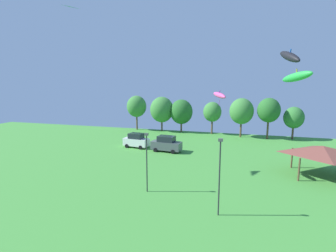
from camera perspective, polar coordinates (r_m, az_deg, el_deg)
name	(u,v)px	position (r m, az deg, el deg)	size (l,w,h in m)	color
kite_flying_2	(65,11)	(33.90, -21.51, 22.22)	(1.85, 2.12, 0.38)	green
kite_flying_6	(219,95)	(29.40, 11.13, 6.60)	(1.96, 2.51, 1.66)	#E54C93
kite_flying_8	(290,57)	(24.03, 24.96, 13.54)	(1.74, 3.08, 1.53)	black
kite_flying_10	(297,77)	(30.29, 26.23, 9.59)	(2.99, 3.99, 1.59)	green
parked_car_leftmost	(136,141)	(43.99, -6.95, -3.16)	(4.38, 2.37, 2.42)	silver
parked_car_second_from_left	(166,144)	(41.14, -0.36, -3.92)	(4.88, 2.44, 2.49)	#4C5156
park_pavilion	(323,150)	(34.83, 30.63, -4.57)	(7.10, 6.11, 3.60)	brown
light_post_0	(147,159)	(25.82, -4.65, -7.15)	(0.36, 0.20, 5.93)	#2D2D33
light_post_1	(220,173)	(21.57, 11.15, -9.99)	(0.36, 0.20, 6.41)	#2D2D33
treeline_tree_0	(137,106)	(60.26, -6.85, 4.25)	(4.44, 4.44, 7.82)	brown
treeline_tree_1	(162,110)	(58.11, -1.36, 3.58)	(5.16, 5.16, 7.65)	brown
treeline_tree_2	(181,112)	(57.28, 2.93, 3.10)	(4.89, 4.89, 7.12)	brown
treeline_tree_3	(212,112)	(55.59, 9.62, 3.03)	(3.78, 3.78, 6.76)	brown
treeline_tree_4	(242,111)	(53.47, 15.71, 3.11)	(4.65, 4.65, 7.73)	brown
treeline_tree_5	(269,110)	(53.21, 21.09, 3.20)	(4.24, 4.24, 7.89)	brown
treeline_tree_6	(294,118)	(55.14, 25.70, 1.63)	(3.75, 3.75, 6.21)	brown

